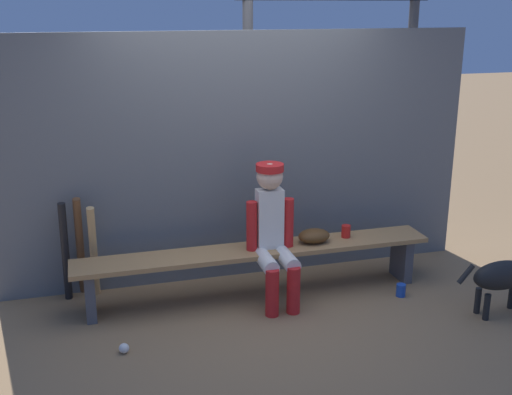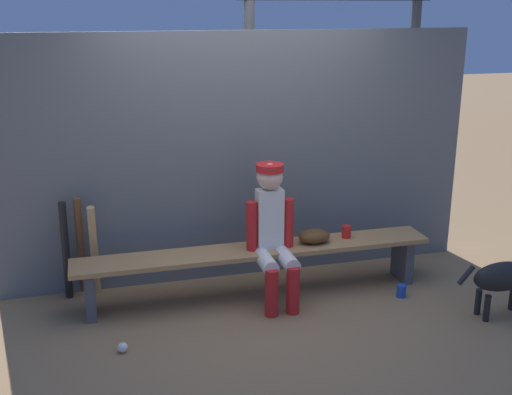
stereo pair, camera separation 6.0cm
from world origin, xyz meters
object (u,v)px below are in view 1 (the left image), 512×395
(bat_wood_dark, at_px, (80,247))
(bat_aluminum_black, at_px, (65,252))
(cup_on_ground, at_px, (401,290))
(cup_on_bench, at_px, (346,231))
(dugout_bench, at_px, (256,258))
(baseball_glove, at_px, (314,236))
(baseball, at_px, (124,348))
(bat_wood_tan, at_px, (94,252))
(player_seated, at_px, (273,230))
(dog, at_px, (509,275))

(bat_wood_dark, xyz_separation_m, bat_aluminum_black, (-0.12, -0.05, -0.02))
(cup_on_ground, bearing_deg, cup_on_bench, 133.13)
(dugout_bench, height_order, baseball_glove, baseball_glove)
(bat_aluminum_black, bearing_deg, baseball, -69.33)
(bat_aluminum_black, distance_m, cup_on_bench, 2.41)
(dugout_bench, xyz_separation_m, baseball, (-1.17, -0.64, -0.32))
(bat_wood_tan, bearing_deg, baseball_glove, -10.43)
(player_seated, bearing_deg, bat_wood_dark, 161.42)
(bat_wood_dark, height_order, dog, bat_wood_dark)
(baseball_glove, bearing_deg, baseball, -159.25)
(player_seated, relative_size, cup_on_ground, 10.63)
(player_seated, height_order, bat_wood_dark, player_seated)
(player_seated, bearing_deg, dugout_bench, 137.43)
(dugout_bench, relative_size, bat_wood_tan, 3.60)
(dugout_bench, relative_size, cup_on_bench, 27.82)
(baseball_glove, xyz_separation_m, cup_on_bench, (0.32, 0.04, -0.01))
(bat_wood_dark, bearing_deg, dog, -21.03)
(bat_wood_dark, bearing_deg, cup_on_ground, -16.07)
(bat_wood_dark, xyz_separation_m, baseball, (0.26, -1.05, -0.42))
(baseball_glove, distance_m, cup_on_bench, 0.32)
(bat_wood_tan, xyz_separation_m, cup_on_bench, (2.16, -0.30, 0.07))
(baseball_glove, distance_m, bat_aluminum_black, 2.10)
(bat_wood_dark, bearing_deg, cup_on_bench, -9.27)
(player_seated, xyz_separation_m, baseball_glove, (0.40, 0.11, -0.13))
(player_seated, height_order, baseball, player_seated)
(player_seated, distance_m, dog, 1.92)
(dugout_bench, relative_size, player_seated, 2.62)
(bat_wood_dark, height_order, cup_on_ground, bat_wood_dark)
(player_seated, xyz_separation_m, dog, (1.75, -0.75, -0.30))
(bat_wood_dark, distance_m, cup_on_bench, 2.30)
(cup_on_ground, bearing_deg, dog, -37.46)
(player_seated, relative_size, bat_wood_dark, 1.28)
(player_seated, relative_size, baseball_glove, 4.18)
(bat_wood_dark, bearing_deg, dugout_bench, -16.09)
(player_seated, height_order, baseball_glove, player_seated)
(player_seated, distance_m, bat_wood_dark, 1.64)
(dugout_bench, xyz_separation_m, bat_wood_tan, (-1.32, 0.34, 0.07))
(bat_aluminum_black, xyz_separation_m, cup_on_ground, (2.75, -0.70, -0.38))
(dog, bearing_deg, cup_on_bench, 138.89)
(bat_wood_dark, relative_size, baseball, 12.31)
(bat_aluminum_black, height_order, dog, bat_aluminum_black)
(cup_on_bench, bearing_deg, baseball, -161.21)
(bat_wood_tan, relative_size, cup_on_ground, 7.72)
(bat_aluminum_black, xyz_separation_m, dog, (3.42, -1.21, -0.10))
(cup_on_ground, relative_size, dog, 0.13)
(player_seated, bearing_deg, baseball, -157.52)
(bat_wood_tan, relative_size, bat_aluminum_black, 0.97)
(player_seated, bearing_deg, dog, -23.14)
(bat_wood_dark, distance_m, cup_on_ground, 2.77)
(dugout_bench, relative_size, cup_on_ground, 27.82)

